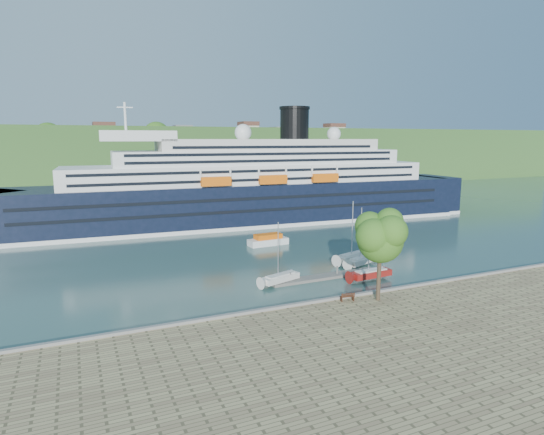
{
  "coord_description": "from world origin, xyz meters",
  "views": [
    {
      "loc": [
        -31.47,
        -43.67,
        19.51
      ],
      "look_at": [
        0.82,
        30.0,
        5.59
      ],
      "focal_mm": 30.0,
      "sensor_mm": 36.0,
      "label": 1
    }
  ],
  "objects": [
    {
      "name": "sailboat_extra",
      "position": [
        8.7,
        15.52,
        4.77
      ],
      "size": [
        7.66,
        4.15,
        9.54
      ],
      "primitive_type": null,
      "rotation": [
        0.0,
        0.0,
        0.3
      ],
      "color": "silver",
      "rests_on": "ground"
    },
    {
      "name": "cruise_ship",
      "position": [
        4.64,
        55.11,
        13.56
      ],
      "size": [
        121.49,
        23.67,
        27.12
      ],
      "primitive_type": null,
      "rotation": [
        0.0,
        0.0,
        -0.05
      ],
      "color": "black",
      "rests_on": "ground"
    },
    {
      "name": "floating_pontoon",
      "position": [
        0.54,
        10.28,
        0.19
      ],
      "size": [
        17.01,
        2.36,
        0.38
      ],
      "primitive_type": null,
      "rotation": [
        0.0,
        0.0,
        0.02
      ],
      "color": "slate",
      "rests_on": "ground"
    },
    {
      "name": "quay_coping",
      "position": [
        0.0,
        -0.2,
        1.15
      ],
      "size": [
        220.0,
        0.5,
        0.3
      ],
      "primitive_type": "cube",
      "color": "slate",
      "rests_on": "promenade"
    },
    {
      "name": "sailboat_red",
      "position": [
        5.84,
        6.89,
        4.4
      ],
      "size": [
        6.93,
        2.37,
        8.8
      ],
      "primitive_type": null,
      "rotation": [
        0.0,
        0.0,
        0.07
      ],
      "color": "maroon",
      "rests_on": "ground"
    },
    {
      "name": "tender_launch",
      "position": [
        1.04,
        32.34,
        1.05
      ],
      "size": [
        7.79,
        3.14,
        2.11
      ],
      "primitive_type": null,
      "rotation": [
        0.0,
        0.0,
        0.07
      ],
      "color": "orange",
      "rests_on": "ground"
    },
    {
      "name": "park_bench",
      "position": [
        -3.34,
        -1.2,
        1.56
      ],
      "size": [
        1.84,
        1.04,
        1.11
      ],
      "primitive_type": null,
      "rotation": [
        0.0,
        0.0,
        -0.2
      ],
      "color": "#402112",
      "rests_on": "promenade"
    },
    {
      "name": "sailboat_white_far",
      "position": [
        8.83,
        13.45,
        4.4
      ],
      "size": [
        7.04,
        4.27,
        8.8
      ],
      "primitive_type": null,
      "rotation": [
        0.0,
        0.0,
        0.38
      ],
      "color": "silver",
      "rests_on": "ground"
    },
    {
      "name": "sailboat_white_near",
      "position": [
        -6.53,
        10.37,
        4.12
      ],
      "size": [
        6.62,
        3.67,
        8.24
      ],
      "primitive_type": null,
      "rotation": [
        0.0,
        0.0,
        0.32
      ],
      "color": "silver",
      "rests_on": "ground"
    },
    {
      "name": "ground",
      "position": [
        0.0,
        0.0,
        0.0
      ],
      "size": [
        400.0,
        400.0,
        0.0
      ],
      "primitive_type": "plane",
      "color": "#2D5149",
      "rests_on": "ground"
    },
    {
      "name": "far_hillside",
      "position": [
        0.0,
        145.0,
        12.0
      ],
      "size": [
        400.0,
        50.0,
        24.0
      ],
      "primitive_type": "cube",
      "color": "#285020",
      "rests_on": "ground"
    },
    {
      "name": "promenade_tree",
      "position": [
        0.15,
        -2.33,
        6.84
      ],
      "size": [
        7.05,
        7.05,
        11.67
      ],
      "primitive_type": null,
      "color": "#326119",
      "rests_on": "promenade"
    }
  ]
}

